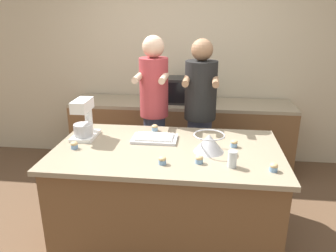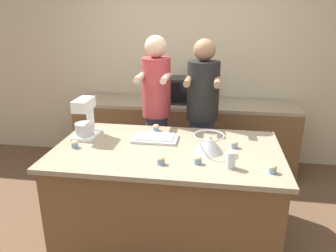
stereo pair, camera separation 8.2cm
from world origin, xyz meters
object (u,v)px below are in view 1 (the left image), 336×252
stand_mixer (84,121)px  cupcake_3 (199,159)px  cupcake_1 (234,143)px  person_right (200,117)px  cupcake_0 (155,128)px  drinking_glass (232,159)px  cupcake_4 (162,160)px  cupcake_2 (74,145)px  person_left (154,113)px  baking_tray (155,138)px  microwave_oven (184,90)px  mixing_bowl (209,142)px  cupcake_5 (274,167)px

stand_mixer → cupcake_3: 1.14m
cupcake_1 → person_right: bearing=113.6°
stand_mixer → cupcake_0: 0.67m
person_right → drinking_glass: (0.27, -1.09, 0.03)m
person_right → cupcake_4: 1.14m
cupcake_2 → cupcake_3: 1.06m
person_left → drinking_glass: 1.33m
baking_tray → cupcake_3: size_ratio=6.31×
person_right → microwave_oven: 0.73m
microwave_oven → cupcake_4: 1.80m
microwave_oven → cupcake_4: microwave_oven is taller
mixing_bowl → cupcake_3: (-0.07, -0.23, -0.05)m
drinking_glass → cupcake_5: drinking_glass is taller
cupcake_4 → baking_tray: bearing=105.7°
drinking_glass → cupcake_0: bearing=134.4°
stand_mixer → cupcake_4: stand_mixer is taller
mixing_bowl → cupcake_0: mixing_bowl is taller
baking_tray → cupcake_1: bearing=-6.2°
stand_mixer → microwave_oven: (0.81, 1.32, 0.00)m
mixing_bowl → cupcake_2: 1.13m
mixing_bowl → cupcake_5: (0.46, -0.30, -0.05)m
person_right → baking_tray: bearing=-121.7°
microwave_oven → cupcake_0: size_ratio=7.08×
person_right → cupcake_2: person_right is taller
cupcake_3 → drinking_glass: bearing=-8.2°
stand_mixer → cupcake_5: 1.67m
stand_mixer → cupcake_0: bearing=22.5°
cupcake_4 → cupcake_5: bearing=-1.5°
stand_mixer → mixing_bowl: (1.12, -0.19, -0.08)m
drinking_glass → baking_tray: bearing=144.7°
cupcake_2 → microwave_oven: bearing=62.9°
stand_mixer → cupcake_5: stand_mixer is taller
cupcake_1 → cupcake_2: (-1.34, -0.20, 0.00)m
person_right → cupcake_0: person_right is taller
stand_mixer → baking_tray: 0.66m
person_left → microwave_oven: (0.28, 0.69, 0.10)m
person_right → cupcake_0: bearing=-137.8°
cupcake_0 → cupcake_1: same height
microwave_oven → cupcake_1: size_ratio=7.08×
cupcake_3 → cupcake_4: bearing=-169.7°
microwave_oven → person_right: bearing=-72.6°
person_right → cupcake_2: (-1.03, -0.90, 0.00)m
person_left → cupcake_0: (0.07, -0.38, -0.03)m
baking_tray → cupcake_2: bearing=-157.0°
microwave_oven → cupcake_5: size_ratio=7.08×
person_left → person_right: person_left is taller
drinking_glass → cupcake_2: (-1.29, 0.19, -0.03)m
cupcake_3 → person_left: bearing=115.9°
mixing_bowl → drinking_glass: (0.17, -0.27, -0.02)m
mixing_bowl → baking_tray: (-0.48, 0.20, -0.06)m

